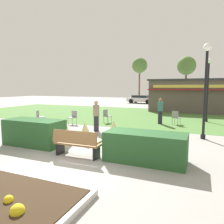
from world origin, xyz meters
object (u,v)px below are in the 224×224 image
Objects in this scene: park_bench at (77,143)px; parked_car_west_slot at (141,99)px; cafe_chair_center at (73,116)px; parked_car_center_slot at (177,100)px; tree_center_bg at (186,66)px; tree_right_bg at (140,66)px; person_strolling at (160,111)px; lamppost_far at (208,82)px; food_kiosk at (199,95)px; cafe_chair_west at (107,115)px; person_standing at (96,116)px; cafe_chair_east at (176,117)px; lamppost_mid at (206,80)px; cafe_chair_north at (39,116)px.

parked_car_west_slot reaches higher than park_bench.
parked_car_west_slot is (-0.79, 19.52, 0.12)m from cafe_chair_center.
parked_car_center_slot is 0.61× the size of tree_center_bg.
parked_car_center_slot is at bearing -44.21° from tree_right_bg.
cafe_chair_center is 0.53× the size of person_strolling.
tree_right_bg is at bearing 116.72° from lamppost_far.
cafe_chair_west is at bearing -119.75° from food_kiosk.
cafe_chair_center is 5.74m from person_strolling.
person_standing is (0.64, -2.77, 0.33)m from cafe_chair_west.
cafe_chair_east is (2.40, 8.01, 0.05)m from park_bench.
tree_center_bg is at bearing 28.47° from parked_car_west_slot.
person_standing is (-5.00, -12.64, -0.75)m from food_kiosk.
food_kiosk is (3.61, 16.79, 1.13)m from park_bench.
lamppost_mid is 5.52m from lamppost_far.
lamppost_far is 7.37m from cafe_chair_west.
lamppost_mid is at bearing -80.54° from parked_car_center_slot.
cafe_chair_east is 6.68m from cafe_chair_center.
cafe_chair_north is at bearing -93.96° from parked_car_west_slot.
cafe_chair_north is 28.31m from tree_right_bg.
cafe_chair_north is at bearing 176.10° from person_standing.
person_strolling is (3.45, 0.97, 0.33)m from cafe_chair_west.
tree_center_bg is (5.25, 22.80, 5.06)m from cafe_chair_center.
cafe_chair_east is 1.00× the size of cafe_chair_north.
lamppost_far reaches higher than cafe_chair_east.
person_strolling is at bearing 57.50° from person_standing.
tree_right_bg is at bearing 92.19° from cafe_chair_north.
cafe_chair_center is at bearing -141.34° from cafe_chair_west.
lamppost_far is (4.24, 10.09, 2.27)m from park_bench.
lamppost_mid is at bearing -21.13° from cafe_chair_west.
lamppost_far reaches higher than food_kiosk.
parked_car_west_slot reaches higher than cafe_chair_center.
person_strolling is at bearing -87.39° from parked_car_center_slot.
tree_right_bg reaches higher than tree_center_bg.
food_kiosk reaches higher than person_standing.
parked_car_west_slot is at bearing -151.53° from tree_center_bg.
lamppost_far is at bearing -82.01° from person_strolling.
cafe_chair_west is (-2.03, 6.92, 0.05)m from park_bench.
lamppost_far is 4.93× the size of cafe_chair_center.
food_kiosk reaches higher than park_bench.
tree_center_bg reaches higher than person_strolling.
lamppost_far is at bearing 67.23° from park_bench.
person_standing is at bearing -81.29° from parked_car_west_slot.
parked_car_center_slot reaches higher than cafe_chair_north.
lamppost_far is 0.62× the size of tree_center_bg.
lamppost_far is 4.93× the size of cafe_chair_north.
parked_car_west_slot is at bearing 98.03° from cafe_chair_west.
person_standing is at bearing -29.44° from cafe_chair_center.
cafe_chair_east is 1.00× the size of cafe_chair_center.
person_strolling is (-2.82, -2.20, -1.89)m from lamppost_far.
cafe_chair_center is at bearing 173.19° from lamppost_mid.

